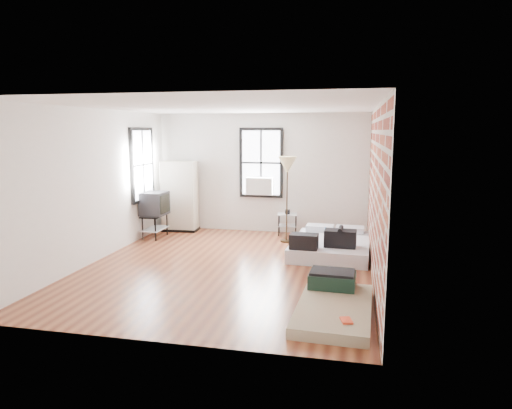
% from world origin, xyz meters
% --- Properties ---
extents(ground, '(6.00, 6.00, 0.00)m').
position_xyz_m(ground, '(0.00, 0.00, 0.00)').
color(ground, '#5C2818').
rests_on(ground, ground).
extents(room_shell, '(5.02, 6.02, 2.80)m').
position_xyz_m(room_shell, '(0.23, 0.36, 1.74)').
color(room_shell, silver).
rests_on(room_shell, ground).
extents(mattress_main, '(1.57, 2.07, 0.64)m').
position_xyz_m(mattress_main, '(1.74, 1.29, 0.18)').
color(mattress_main, silver).
rests_on(mattress_main, ground).
extents(mattress_bare, '(1.03, 1.84, 0.39)m').
position_xyz_m(mattress_bare, '(1.94, -1.60, 0.12)').
color(mattress_bare, tan).
rests_on(mattress_bare, ground).
extents(wardrobe, '(0.87, 0.53, 1.68)m').
position_xyz_m(wardrobe, '(-1.93, 2.65, 0.84)').
color(wardrobe, black).
rests_on(wardrobe, ground).
extents(side_table, '(0.48, 0.40, 0.59)m').
position_xyz_m(side_table, '(0.67, 2.72, 0.39)').
color(side_table, black).
rests_on(side_table, ground).
extents(floor_lamp, '(0.40, 0.40, 1.86)m').
position_xyz_m(floor_lamp, '(0.75, 2.06, 1.60)').
color(floor_lamp, black).
rests_on(floor_lamp, ground).
extents(tv_stand, '(0.53, 0.74, 1.04)m').
position_xyz_m(tv_stand, '(-2.21, 1.82, 0.75)').
color(tv_stand, black).
rests_on(tv_stand, ground).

